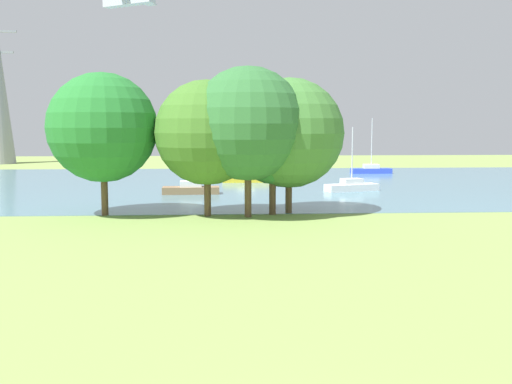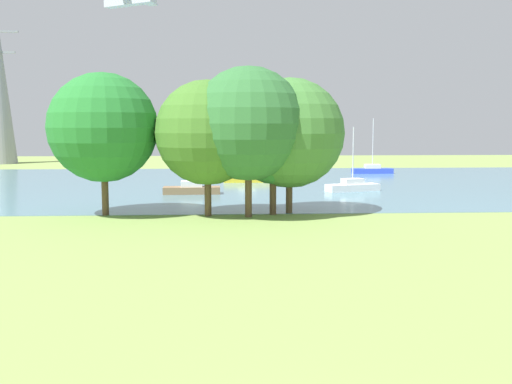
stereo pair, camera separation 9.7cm
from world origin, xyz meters
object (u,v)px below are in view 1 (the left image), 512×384
Objects in this scene: sailboat_white at (352,186)px; tree_east_far at (248,124)px; sailboat_blue at (371,170)px; tree_east_near at (207,133)px; tree_west_far at (103,128)px; light_aircraft at (128,0)px; tree_mid_shore at (273,149)px; sailboat_brown at (191,189)px; sailboat_yellow at (246,178)px; tree_west_near at (289,133)px.

sailboat_white is 0.59× the size of tree_east_far.
sailboat_blue is 37.36m from tree_east_near.
tree_west_far is 30.37m from light_aircraft.
tree_west_far is 11.03m from tree_mid_shore.
tree_mid_shore is (5.98, -11.65, 3.83)m from sailboat_brown.
tree_west_far reaches higher than tree_mid_shore.
sailboat_brown is 0.74× the size of tree_west_far.
tree_east_far is (-16.24, -32.47, 5.48)m from sailboat_blue.
sailboat_yellow is 24.09m from tree_west_far.
tree_east_far reaches higher than tree_west_far.
sailboat_blue is (20.56, 19.82, -0.00)m from sailboat_brown.
tree_west_far is at bearing -113.47° from sailboat_brown.
tree_west_far reaches higher than sailboat_yellow.
tree_east_near is at bearing -98.68° from sailboat_yellow.
tree_west_near is (-13.46, -30.97, 4.87)m from sailboat_blue.
tree_west_far is at bearing -85.09° from light_aircraft.
sailboat_brown is at bearing 122.50° from tree_west_near.
sailboat_yellow is at bearing 88.09° from tree_east_far.
sailboat_brown is at bearing -136.05° from sailboat_blue.
sailboat_white is 31.80m from light_aircraft.
tree_west_near is (5.37, 0.92, -0.04)m from tree_east_near.
sailboat_blue is 0.73× the size of tree_west_near.
sailboat_blue is 34.90m from tree_mid_shore.
sailboat_blue is 18.42m from sailboat_yellow.
tree_east_near is (-18.83, -31.89, 4.92)m from sailboat_blue.
tree_west_far is at bearing -115.27° from sailboat_yellow.
sailboat_yellow is (-9.07, 8.34, 0.02)m from sailboat_white.
sailboat_blue is at bearing 8.46° from light_aircraft.
sailboat_white is 0.77× the size of sailboat_yellow.
tree_west_near is 33.45m from light_aircraft.
tree_mid_shore is at bearing -1.17° from tree_west_far.
tree_east_far is at bearing -116.56° from sailboat_blue.
tree_west_near is at bearing 9.75° from tree_east_near.
light_aircraft reaches higher than tree_east_near.
tree_west_far is 1.03× the size of tree_west_near.
sailboat_brown is at bearing -117.30° from sailboat_yellow.
tree_west_far reaches higher than tree_east_near.
sailboat_white is 18.08m from tree_east_far.
tree_west_far reaches higher than sailboat_brown.
light_aircraft is (-11.61, 28.33, 13.24)m from tree_east_far.
tree_east_far is 1.07× the size of tree_west_near.
light_aircraft is at bearing 154.71° from sailboat_yellow.
tree_east_near is at bearing -174.31° from tree_mid_shore.
tree_mid_shore is 1.61m from tree_west_near.
sailboat_yellow is 0.79× the size of tree_west_far.
tree_west_near is (12.06, 0.28, -0.36)m from tree_west_far.
sailboat_yellow is (5.08, 9.84, 0.01)m from sailboat_brown.
tree_east_far is 2.54m from tree_mid_shore.
sailboat_blue is (6.41, 18.32, 0.01)m from sailboat_white.
sailboat_blue is at bearing 66.51° from tree_west_near.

